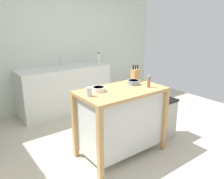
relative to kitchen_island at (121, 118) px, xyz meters
name	(u,v)px	position (x,y,z in m)	size (l,w,h in m)	color
ground_plane	(129,152)	(0.09, -0.08, -0.51)	(5.97, 5.97, 0.00)	#BCB29E
wall_back	(56,45)	(0.09, 2.22, 0.79)	(4.97, 0.10, 2.60)	silver
kitchen_island	(121,118)	(0.00, 0.00, 0.00)	(1.13, 0.65, 0.92)	tan
knife_block	(135,75)	(0.45, 0.23, 0.50)	(0.11, 0.09, 0.24)	tan
bowl_ceramic_small	(133,82)	(0.28, 0.08, 0.44)	(0.17, 0.17, 0.06)	gray
bowl_stoneware_deep	(99,89)	(-0.28, 0.11, 0.44)	(0.17, 0.17, 0.06)	silver
drinking_cup	(89,92)	(-0.47, 0.01, 0.46)	(0.07, 0.07, 0.11)	silver
pepper_grinder	(149,81)	(0.35, -0.14, 0.49)	(0.04, 0.04, 0.17)	olive
trash_bin	(163,118)	(0.81, -0.05, -0.20)	(0.36, 0.28, 0.63)	#B7B2A8
sink_counter	(65,89)	(0.08, 1.87, -0.06)	(1.79, 0.60, 0.90)	silver
sink_faucet	(61,61)	(0.08, 2.01, 0.50)	(0.02, 0.02, 0.22)	#B7BCC1
bottle_dish_soap	(99,58)	(0.90, 1.87, 0.49)	(0.07, 0.07, 0.22)	white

